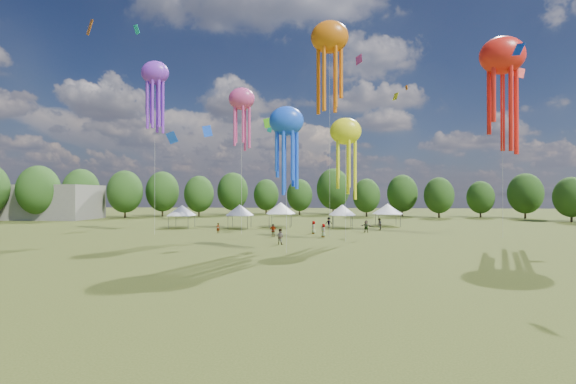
{
  "coord_description": "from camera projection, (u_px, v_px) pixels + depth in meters",
  "views": [
    {
      "loc": [
        0.75,
        -12.8,
        5.83
      ],
      "look_at": [
        -1.5,
        15.0,
        6.0
      ],
      "focal_mm": 23.82,
      "sensor_mm": 36.0,
      "label": 1
    }
  ],
  "objects": [
    {
      "name": "festival_tents",
      "position": [
        291.0,
        209.0,
        67.48
      ],
      "size": [
        41.61,
        12.19,
        4.42
      ],
      "color": "#47474C",
      "rests_on": "ground"
    },
    {
      "name": "hangar",
      "position": [
        11.0,
        202.0,
        90.38
      ],
      "size": [
        40.0,
        12.0,
        8.0
      ],
      "primitive_type": "cube",
      "color": "gray",
      "rests_on": "ground"
    },
    {
      "name": "spectators_far",
      "position": [
        334.0,
        226.0,
        58.84
      ],
      "size": [
        25.55,
        14.85,
        1.93
      ],
      "color": "gray",
      "rests_on": "ground"
    },
    {
      "name": "small_kites",
      "position": [
        288.0,
        34.0,
        57.6
      ],
      "size": [
        68.2,
        60.39,
        43.13
      ],
      "color": "#D94086",
      "rests_on": "ground"
    },
    {
      "name": "ground",
      "position": [
        296.0,
        368.0,
        12.78
      ],
      "size": [
        300.0,
        300.0,
        0.0
      ],
      "primitive_type": "plane",
      "color": "#384416",
      "rests_on": "ground"
    },
    {
      "name": "treeline",
      "position": [
        295.0,
        191.0,
        75.45
      ],
      "size": [
        201.57,
        95.24,
        13.43
      ],
      "color": "#38281C",
      "rests_on": "ground"
    },
    {
      "name": "show_kites",
      "position": [
        359.0,
        87.0,
        51.32
      ],
      "size": [
        53.33,
        20.72,
        29.9
      ],
      "color": "#D94086",
      "rests_on": "ground"
    },
    {
      "name": "spectator_near",
      "position": [
        280.0,
        237.0,
        44.26
      ],
      "size": [
        1.11,
        1.03,
        1.82
      ],
      "primitive_type": "imported",
      "rotation": [
        0.0,
        0.0,
        2.65
      ],
      "color": "gray",
      "rests_on": "ground"
    }
  ]
}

